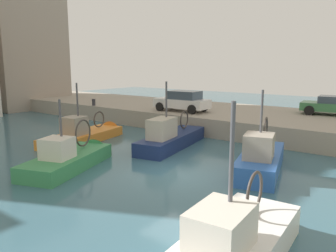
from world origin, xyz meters
name	(u,v)px	position (x,y,z in m)	size (l,w,h in m)	color
water_surface	(179,175)	(0.00, 0.00, 0.00)	(80.00, 80.00, 0.00)	#386070
quay_wall	(277,123)	(11.50, 0.00, 0.60)	(9.00, 56.00, 1.20)	#9E9384
fishing_boat_green	(73,163)	(-1.90, 4.61, 0.12)	(5.87, 3.54, 3.96)	#388951
fishing_boat_navy	(174,143)	(3.98, 3.21, 0.16)	(6.84, 2.72, 4.42)	navy
fishing_boat_orange	(87,138)	(1.93, 8.27, 0.13)	(6.71, 2.91, 4.36)	orange
fishing_boat_blue	(261,166)	(2.86, -2.41, 0.16)	(6.07, 3.02, 4.37)	#2D60B7
parked_car_green	(334,105)	(13.67, -3.08, 1.87)	(2.41, 4.22, 1.28)	#387547
parked_car_white	(182,101)	(8.97, 6.12, 1.95)	(2.06, 4.09, 1.49)	silver
mooring_bollard_mid	(94,102)	(7.35, 14.00, 1.48)	(0.28, 0.28, 0.55)	#2D2D33
waterfront_building_west_mid	(20,40)	(8.34, 26.46, 7.09)	(7.62, 6.91, 14.15)	#A39384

